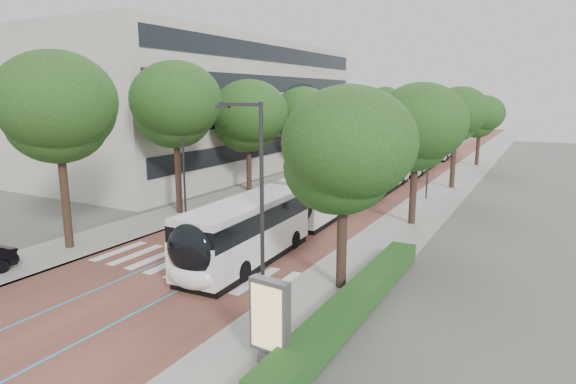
# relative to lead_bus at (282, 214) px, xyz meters

# --- Properties ---
(ground) EXTENTS (160.00, 160.00, 0.00)m
(ground) POSITION_rel_lead_bus_xyz_m (-2.09, -6.73, -1.63)
(ground) COLOR #51544C
(ground) RESTS_ON ground
(road) EXTENTS (11.00, 140.00, 0.02)m
(road) POSITION_rel_lead_bus_xyz_m (-2.09, 33.27, -1.62)
(road) COLOR #562E26
(road) RESTS_ON ground
(sidewalk_left) EXTENTS (4.00, 140.00, 0.12)m
(sidewalk_left) POSITION_rel_lead_bus_xyz_m (-9.59, 33.27, -1.57)
(sidewalk_left) COLOR gray
(sidewalk_left) RESTS_ON ground
(sidewalk_right) EXTENTS (4.00, 140.00, 0.12)m
(sidewalk_right) POSITION_rel_lead_bus_xyz_m (5.41, 33.27, -1.57)
(sidewalk_right) COLOR gray
(sidewalk_right) RESTS_ON ground
(kerb_left) EXTENTS (0.20, 140.00, 0.14)m
(kerb_left) POSITION_rel_lead_bus_xyz_m (-7.69, 33.27, -1.57)
(kerb_left) COLOR gray
(kerb_left) RESTS_ON ground
(kerb_right) EXTENTS (0.20, 140.00, 0.14)m
(kerb_right) POSITION_rel_lead_bus_xyz_m (3.51, 33.27, -1.57)
(kerb_right) COLOR gray
(kerb_right) RESTS_ON ground
(zebra_crossing) EXTENTS (10.55, 3.60, 0.01)m
(zebra_crossing) POSITION_rel_lead_bus_xyz_m (-1.89, -5.73, -1.60)
(zebra_crossing) COLOR silver
(zebra_crossing) RESTS_ON ground
(lane_line_left) EXTENTS (0.12, 126.00, 0.01)m
(lane_line_left) POSITION_rel_lead_bus_xyz_m (-3.69, 33.27, -1.60)
(lane_line_left) COLOR #288EC9
(lane_line_left) RESTS_ON road
(lane_line_right) EXTENTS (0.12, 126.00, 0.01)m
(lane_line_right) POSITION_rel_lead_bus_xyz_m (-0.49, 33.27, -1.60)
(lane_line_right) COLOR #288EC9
(lane_line_right) RESTS_ON road
(office_building) EXTENTS (18.11, 40.00, 14.00)m
(office_building) POSITION_rel_lead_bus_xyz_m (-21.56, 21.27, 5.37)
(office_building) COLOR #A19E95
(office_building) RESTS_ON ground
(hedge) EXTENTS (1.20, 14.00, 0.80)m
(hedge) POSITION_rel_lead_bus_xyz_m (7.01, -6.73, -1.11)
(hedge) COLOR #204718
(hedge) RESTS_ON sidewalk_right
(streetlight_near) EXTENTS (1.82, 0.20, 8.00)m
(streetlight_near) POSITION_rel_lead_bus_xyz_m (4.53, -9.73, 3.19)
(streetlight_near) COLOR #2A2A2D
(streetlight_near) RESTS_ON sidewalk_right
(streetlight_far) EXTENTS (1.82, 0.20, 8.00)m
(streetlight_far) POSITION_rel_lead_bus_xyz_m (4.53, 15.27, 3.19)
(streetlight_far) COLOR #2A2A2D
(streetlight_far) RESTS_ON sidewalk_right
(lamp_post_left) EXTENTS (0.14, 0.14, 8.00)m
(lamp_post_left) POSITION_rel_lead_bus_xyz_m (-8.19, 1.27, 2.49)
(lamp_post_left) COLOR #2A2A2D
(lamp_post_left) RESTS_ON sidewalk_left
(trees_left) EXTENTS (6.41, 60.64, 9.98)m
(trees_left) POSITION_rel_lead_bus_xyz_m (-9.59, 15.21, 5.09)
(trees_left) COLOR black
(trees_left) RESTS_ON ground
(trees_right) EXTENTS (5.76, 47.22, 8.50)m
(trees_right) POSITION_rel_lead_bus_xyz_m (5.61, 12.66, 4.30)
(trees_right) COLOR black
(trees_right) RESTS_ON ground
(lead_bus) EXTENTS (3.27, 18.48, 3.20)m
(lead_bus) POSITION_rel_lead_bus_xyz_m (0.00, 0.00, 0.00)
(lead_bus) COLOR black
(lead_bus) RESTS_ON ground
(bus_queued_0) EXTENTS (2.86, 12.46, 3.20)m
(bus_queued_0) POSITION_rel_lead_bus_xyz_m (0.21, 16.46, -0.00)
(bus_queued_0) COLOR white
(bus_queued_0) RESTS_ON ground
(bus_queued_1) EXTENTS (3.03, 12.49, 3.20)m
(bus_queued_1) POSITION_rel_lead_bus_xyz_m (0.33, 29.72, -0.00)
(bus_queued_1) COLOR white
(bus_queued_1) RESTS_ON ground
(bus_queued_2) EXTENTS (3.26, 12.53, 3.20)m
(bus_queued_2) POSITION_rel_lead_bus_xyz_m (0.24, 43.34, -0.00)
(bus_queued_2) COLOR white
(bus_queued_2) RESTS_ON ground
(ad_panel) EXTENTS (1.36, 0.57, 2.76)m
(ad_panel) POSITION_rel_lead_bus_xyz_m (6.03, -11.47, -0.06)
(ad_panel) COLOR #59595B
(ad_panel) RESTS_ON sidewalk_right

